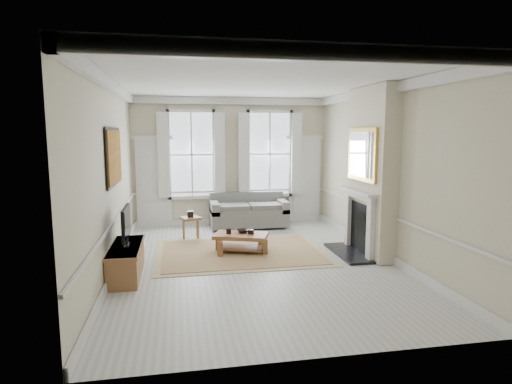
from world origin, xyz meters
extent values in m
plane|color=#B7B5AD|center=(0.00, 0.00, 0.00)|extent=(7.20, 7.20, 0.00)
plane|color=white|center=(0.00, 0.00, 3.40)|extent=(7.20, 7.20, 0.00)
plane|color=beige|center=(0.00, 3.60, 1.70)|extent=(5.20, 0.00, 5.20)
plane|color=beige|center=(-2.60, 0.00, 1.70)|extent=(0.00, 7.20, 7.20)
plane|color=beige|center=(2.60, 0.00, 1.70)|extent=(0.00, 7.20, 7.20)
cube|color=silver|center=(-2.05, 3.56, 1.15)|extent=(0.90, 0.08, 2.30)
cube|color=silver|center=(2.05, 3.56, 1.15)|extent=(0.90, 0.08, 2.30)
cube|color=#AE781D|center=(-2.56, 0.30, 2.05)|extent=(0.05, 1.66, 1.06)
cube|color=beige|center=(2.43, 0.20, 1.70)|extent=(0.35, 1.70, 3.38)
cube|color=black|center=(2.00, 0.20, 0.03)|extent=(0.55, 1.50, 0.05)
cube|color=silver|center=(2.20, -0.35, 0.57)|extent=(0.10, 0.18, 1.15)
cube|color=silver|center=(2.20, 0.75, 0.57)|extent=(0.10, 0.18, 1.15)
cube|color=silver|center=(2.15, 0.20, 1.30)|extent=(0.20, 1.45, 0.06)
cube|color=black|center=(2.25, 0.20, 0.55)|extent=(0.02, 0.92, 1.00)
cube|color=gold|center=(2.21, 0.20, 2.05)|extent=(0.06, 1.26, 1.06)
cube|color=slate|center=(0.39, 3.05, 0.29)|extent=(1.99, 0.97, 0.45)
cube|color=slate|center=(0.39, 3.44, 0.67)|extent=(1.99, 0.20, 0.44)
cube|color=slate|center=(-0.51, 3.05, 0.55)|extent=(0.20, 0.97, 0.30)
cube|color=slate|center=(1.29, 3.05, 0.55)|extent=(0.20, 0.97, 0.30)
cylinder|color=brown|center=(-0.49, 2.68, 0.04)|extent=(0.06, 0.06, 0.08)
cylinder|color=brown|center=(1.27, 3.42, 0.04)|extent=(0.06, 0.06, 0.08)
cube|color=brown|center=(-1.15, 2.19, 0.47)|extent=(0.53, 0.53, 0.06)
cube|color=brown|center=(-1.31, 2.04, 0.22)|extent=(0.05, 0.05, 0.44)
cube|color=brown|center=(-1.00, 2.04, 0.22)|extent=(0.05, 0.05, 0.44)
cube|color=brown|center=(-1.31, 2.35, 0.22)|extent=(0.05, 0.05, 0.44)
cube|color=brown|center=(-1.00, 2.35, 0.22)|extent=(0.05, 0.05, 0.44)
cube|color=#A48755|center=(-0.16, 0.70, 0.01)|extent=(3.50, 2.60, 0.02)
cube|color=brown|center=(-0.16, 0.70, 0.37)|extent=(1.23, 0.96, 0.08)
cube|color=brown|center=(-0.61, 0.49, 0.16)|extent=(0.10, 0.10, 0.33)
cube|color=brown|center=(0.28, 0.49, 0.16)|extent=(0.10, 0.10, 0.33)
cube|color=brown|center=(-0.61, 0.92, 0.16)|extent=(0.10, 0.10, 0.33)
cube|color=brown|center=(0.28, 0.92, 0.16)|extent=(0.10, 0.10, 0.33)
cylinder|color=black|center=(-0.41, 0.75, 0.46)|extent=(0.11, 0.11, 0.11)
cylinder|color=black|center=(0.04, 0.65, 0.45)|extent=(0.13, 0.13, 0.09)
imported|color=black|center=(-0.11, 0.80, 0.44)|extent=(0.30, 0.30, 0.06)
cube|color=brown|center=(-2.34, -0.38, 0.27)|extent=(0.49, 1.53, 0.55)
cube|color=black|center=(-2.32, -0.38, 0.56)|extent=(0.08, 0.30, 0.03)
cube|color=black|center=(-2.32, -0.38, 0.95)|extent=(0.05, 0.90, 0.55)
cube|color=black|center=(-2.29, -0.38, 0.95)|extent=(0.01, 0.83, 0.50)
camera|label=1|loc=(-1.42, -7.85, 2.50)|focal=30.00mm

